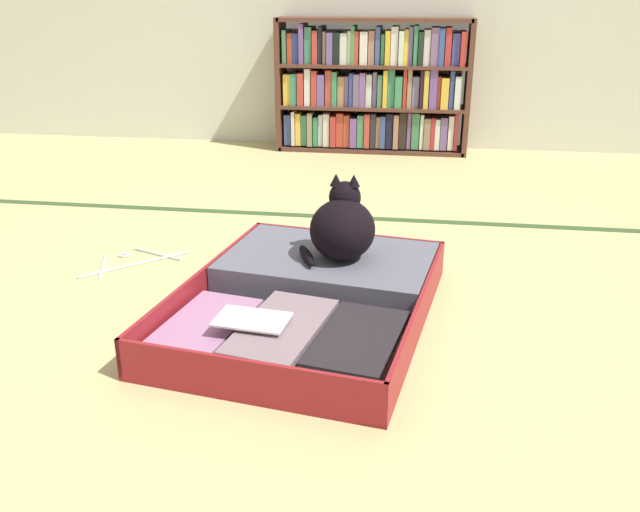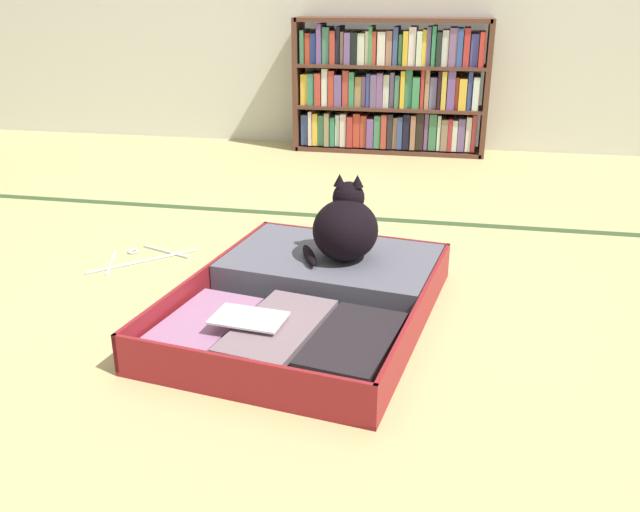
{
  "view_description": "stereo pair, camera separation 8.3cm",
  "coord_description": "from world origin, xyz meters",
  "px_view_note": "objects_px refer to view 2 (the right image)",
  "views": [
    {
      "loc": [
        0.4,
        -1.9,
        0.94
      ],
      "look_at": [
        0.13,
        -0.09,
        0.21
      ],
      "focal_mm": 37.75,
      "sensor_mm": 36.0,
      "label": 1
    },
    {
      "loc": [
        0.48,
        -1.89,
        0.94
      ],
      "look_at": [
        0.13,
        -0.09,
        0.21
      ],
      "focal_mm": 37.75,
      "sensor_mm": 36.0,
      "label": 2
    }
  ],
  "objects_px": {
    "bookshelf": "(391,89)",
    "clothes_hanger": "(140,258)",
    "black_cat": "(346,227)",
    "open_suitcase": "(315,295)"
  },
  "relations": [
    {
      "from": "bookshelf",
      "to": "clothes_hanger",
      "type": "distance_m",
      "value": 2.15
    },
    {
      "from": "bookshelf",
      "to": "black_cat",
      "type": "bearing_deg",
      "value": -88.23
    },
    {
      "from": "bookshelf",
      "to": "open_suitcase",
      "type": "height_order",
      "value": "bookshelf"
    },
    {
      "from": "black_cat",
      "to": "bookshelf",
      "type": "bearing_deg",
      "value": 91.77
    },
    {
      "from": "clothes_hanger",
      "to": "open_suitcase",
      "type": "bearing_deg",
      "value": -22.24
    },
    {
      "from": "bookshelf",
      "to": "open_suitcase",
      "type": "distance_m",
      "value": 2.31
    },
    {
      "from": "bookshelf",
      "to": "black_cat",
      "type": "xyz_separation_m",
      "value": [
        0.07,
        -2.12,
        -0.16
      ]
    },
    {
      "from": "bookshelf",
      "to": "clothes_hanger",
      "type": "bearing_deg",
      "value": -110.22
    },
    {
      "from": "open_suitcase",
      "to": "black_cat",
      "type": "xyz_separation_m",
      "value": [
        0.07,
        0.17,
        0.17
      ]
    },
    {
      "from": "bookshelf",
      "to": "black_cat",
      "type": "height_order",
      "value": "bookshelf"
    }
  ]
}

